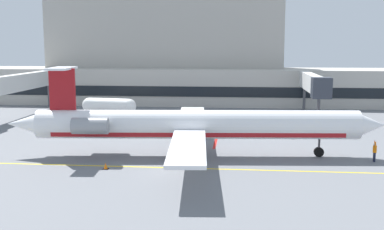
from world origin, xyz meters
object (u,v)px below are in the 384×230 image
at_px(regional_jet, 192,125).
at_px(baggage_tug, 347,122).
at_px(pushback_tractor, 167,121).
at_px(marshaller, 375,151).
at_px(fuel_tank, 109,106).

relative_size(regional_jet, baggage_tug, 10.26).
distance_m(regional_jet, pushback_tractor, 15.54).
bearing_deg(regional_jet, pushback_tractor, 107.52).
distance_m(regional_jet, marshaller, 16.55).
distance_m(regional_jet, fuel_tank, 28.93).
bearing_deg(pushback_tractor, baggage_tug, 4.66).
height_order(pushback_tractor, marshaller, pushback_tractor).
bearing_deg(marshaller, baggage_tug, 85.70).
bearing_deg(fuel_tank, pushback_tractor, -44.25).
bearing_deg(fuel_tank, baggage_tug, -14.13).
xyz_separation_m(pushback_tractor, fuel_tank, (-10.30, 10.03, 0.50)).
height_order(baggage_tug, fuel_tank, fuel_tank).
bearing_deg(baggage_tug, regional_jet, -136.99).
distance_m(regional_jet, baggage_tug, 24.29).
relative_size(fuel_tank, marshaller, 4.44).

